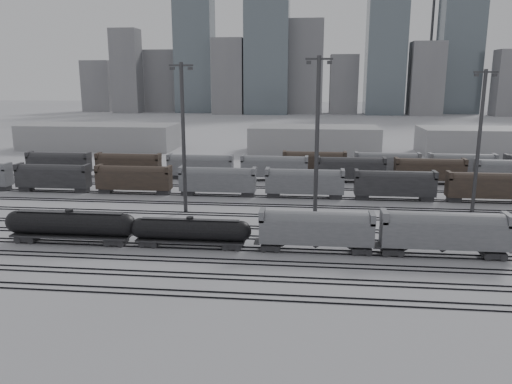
# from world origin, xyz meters

# --- Properties ---
(ground) EXTENTS (900.00, 900.00, 0.00)m
(ground) POSITION_xyz_m (0.00, 0.00, 0.00)
(ground) COLOR silver
(ground) RESTS_ON ground
(tracks) EXTENTS (220.00, 71.50, 0.16)m
(tracks) POSITION_xyz_m (0.00, 17.50, 0.08)
(tracks) COLOR black
(tracks) RESTS_ON ground
(tank_car_a) EXTENTS (18.86, 3.14, 4.66)m
(tank_car_a) POSITION_xyz_m (-24.11, 1.00, 2.70)
(tank_car_a) COLOR #242427
(tank_car_a) RESTS_ON ground
(tank_car_b) EXTENTS (16.71, 2.79, 4.13)m
(tank_car_b) POSITION_xyz_m (-7.05, 1.00, 2.39)
(tank_car_b) COLOR #242427
(tank_car_b) RESTS_ON ground
(hopper_car_a) EXTENTS (15.04, 2.99, 5.38)m
(hopper_car_a) POSITION_xyz_m (9.94, 1.00, 3.32)
(hopper_car_a) COLOR #242427
(hopper_car_a) RESTS_ON ground
(hopper_car_b) EXTENTS (16.00, 3.18, 5.72)m
(hopper_car_b) POSITION_xyz_m (26.24, 1.00, 3.53)
(hopper_car_b) COLOR #242427
(hopper_car_b) RESTS_ON ground
(light_mast_b) EXTENTS (4.03, 0.64, 25.18)m
(light_mast_b) POSITION_xyz_m (-12.36, 19.43, 13.36)
(light_mast_b) COLOR #38383B
(light_mast_b) RESTS_ON ground
(light_mast_c) EXTENTS (4.15, 0.66, 25.97)m
(light_mast_c) POSITION_xyz_m (9.93, 15.61, 13.78)
(light_mast_c) COLOR #38383B
(light_mast_c) RESTS_ON ground
(light_mast_d) EXTENTS (3.86, 0.62, 24.10)m
(light_mast_d) POSITION_xyz_m (37.11, 24.54, 12.78)
(light_mast_d) COLOR #38383B
(light_mast_d) RESTS_ON ground
(bg_string_near) EXTENTS (151.00, 3.00, 5.60)m
(bg_string_near) POSITION_xyz_m (8.00, 32.00, 2.80)
(bg_string_near) COLOR gray
(bg_string_near) RESTS_ON ground
(bg_string_mid) EXTENTS (151.00, 3.00, 5.60)m
(bg_string_mid) POSITION_xyz_m (18.00, 48.00, 2.80)
(bg_string_mid) COLOR #242427
(bg_string_mid) RESTS_ON ground
(bg_string_far) EXTENTS (66.00, 3.00, 5.60)m
(bg_string_far) POSITION_xyz_m (35.50, 56.00, 2.80)
(bg_string_far) COLOR #43352A
(bg_string_far) RESTS_ON ground
(warehouse_left) EXTENTS (50.00, 18.00, 8.00)m
(warehouse_left) POSITION_xyz_m (-60.00, 95.00, 4.00)
(warehouse_left) COLOR gray
(warehouse_left) RESTS_ON ground
(warehouse_mid) EXTENTS (40.00, 18.00, 8.00)m
(warehouse_mid) POSITION_xyz_m (10.00, 95.00, 4.00)
(warehouse_mid) COLOR gray
(warehouse_mid) RESTS_ON ground
(warehouse_right) EXTENTS (35.00, 18.00, 8.00)m
(warehouse_right) POSITION_xyz_m (60.00, 95.00, 4.00)
(warehouse_right) COLOR gray
(warehouse_right) RESTS_ON ground
(skyline) EXTENTS (316.00, 22.40, 95.00)m
(skyline) POSITION_xyz_m (10.84, 280.00, 34.73)
(skyline) COLOR gray
(skyline) RESTS_ON ground
(crane_left) EXTENTS (42.00, 1.80, 100.00)m
(crane_left) POSITION_xyz_m (-28.74, 305.00, 57.39)
(crane_left) COLOR #38383B
(crane_left) RESTS_ON ground
(crane_right) EXTENTS (42.00, 1.80, 100.00)m
(crane_right) POSITION_xyz_m (91.26, 305.00, 57.39)
(crane_right) COLOR #38383B
(crane_right) RESTS_ON ground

